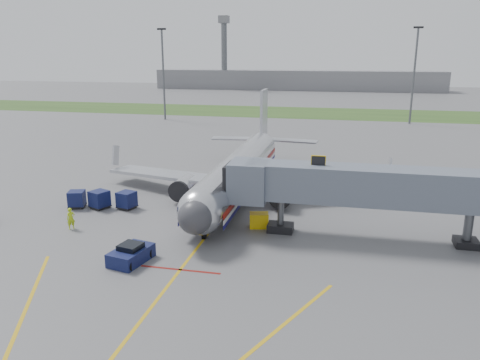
% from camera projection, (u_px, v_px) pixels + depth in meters
% --- Properties ---
extents(ground, '(400.00, 400.00, 0.00)m').
position_uv_depth(ground, '(197.00, 248.00, 37.26)').
color(ground, '#565659').
rests_on(ground, ground).
extents(grass_strip, '(300.00, 25.00, 0.01)m').
position_uv_depth(grass_strip, '(302.00, 113.00, 122.03)').
color(grass_strip, '#2D4C1E').
rests_on(grass_strip, ground).
extents(apron_markings, '(21.52, 50.00, 0.01)m').
position_uv_depth(apron_markings, '(163.00, 293.00, 30.29)').
color(apron_markings, gold).
rests_on(apron_markings, ground).
extents(airliner, '(32.10, 35.67, 10.25)m').
position_uv_depth(airliner, '(239.00, 170.00, 50.93)').
color(airliner, silver).
rests_on(airliner, ground).
extents(jet_bridge, '(25.30, 4.00, 6.90)m').
position_uv_depth(jet_bridge, '(365.00, 187.00, 38.10)').
color(jet_bridge, slate).
rests_on(jet_bridge, ground).
extents(light_mast_left, '(2.00, 0.44, 20.40)m').
position_uv_depth(light_mast_left, '(163.00, 72.00, 106.65)').
color(light_mast_left, '#595B60').
rests_on(light_mast_left, ground).
extents(light_mast_right, '(2.00, 0.44, 20.40)m').
position_uv_depth(light_mast_right, '(414.00, 74.00, 99.84)').
color(light_mast_right, '#595B60').
rests_on(light_mast_right, ground).
extents(distant_terminal, '(120.00, 14.00, 8.00)m').
position_uv_depth(distant_terminal, '(296.00, 80.00, 198.44)').
color(distant_terminal, slate).
rests_on(distant_terminal, ground).
extents(control_tower, '(4.00, 4.00, 30.00)m').
position_uv_depth(control_tower, '(224.00, 47.00, 196.51)').
color(control_tower, '#595B60').
rests_on(control_tower, ground).
extents(pushback_tug, '(2.72, 3.75, 1.41)m').
position_uv_depth(pushback_tug, '(131.00, 254.00, 34.64)').
color(pushback_tug, '#0C1238').
rests_on(pushback_tug, ground).
extents(baggage_cart_a, '(1.96, 1.96, 1.72)m').
position_uv_depth(baggage_cart_a, '(127.00, 200.00, 46.50)').
color(baggage_cart_a, '#0C1238').
rests_on(baggage_cart_a, ground).
extents(baggage_cart_b, '(2.16, 2.16, 1.78)m').
position_uv_depth(baggage_cart_b, '(99.00, 199.00, 46.60)').
color(baggage_cart_b, '#0C1238').
rests_on(baggage_cart_b, ground).
extents(baggage_cart_c, '(1.97, 1.97, 1.69)m').
position_uv_depth(baggage_cart_c, '(77.00, 199.00, 46.84)').
color(baggage_cart_c, '#0C1238').
rests_on(baggage_cart_c, ground).
extents(belt_loader, '(2.16, 4.75, 2.25)m').
position_uv_depth(belt_loader, '(200.00, 205.00, 45.85)').
color(belt_loader, '#0C1238').
rests_on(belt_loader, ground).
extents(ground_power_cart, '(1.85, 1.42, 1.32)m').
position_uv_depth(ground_power_cart, '(259.00, 220.00, 41.49)').
color(ground_power_cart, '#E3B60D').
rests_on(ground_power_cart, ground).
extents(ramp_worker, '(0.82, 0.83, 1.93)m').
position_uv_depth(ramp_worker, '(71.00, 219.00, 41.03)').
color(ramp_worker, '#AED218').
rests_on(ramp_worker, ground).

